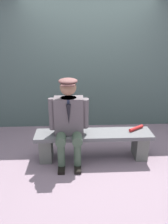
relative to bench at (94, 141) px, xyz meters
name	(u,v)px	position (x,y,z in m)	size (l,w,h in m)	color
ground_plane	(93,157)	(0.00, 0.00, -0.30)	(30.00, 30.00, 0.00)	slate
bench	(94,141)	(0.00, 0.00, 0.00)	(1.83, 0.40, 0.44)	#58585A
seated_man	(69,118)	(0.38, 0.06, 0.43)	(0.60, 0.57, 1.32)	#534B4E
rolled_magazine	(136,128)	(-0.69, -0.08, 0.17)	(0.05, 0.05, 0.29)	#B21E1E
stadium_wall	(88,64)	(0.00, -1.41, 1.00)	(12.00, 0.24, 2.59)	#425450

